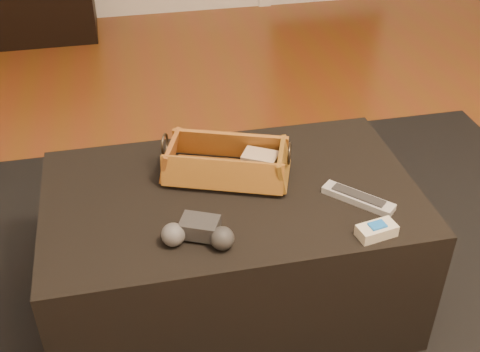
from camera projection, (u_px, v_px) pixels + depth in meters
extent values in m
cube|color=brown|center=(205.00, 347.00, 1.73)|extent=(5.00, 5.50, 0.01)
cube|color=white|center=(136.00, 5.00, 3.87)|extent=(5.00, 0.04, 0.12)
cube|color=black|center=(236.00, 313.00, 1.82)|extent=(2.60, 2.00, 0.01)
cube|color=black|center=(232.00, 249.00, 1.73)|extent=(1.00, 0.60, 0.42)
cube|color=black|center=(220.00, 171.00, 1.65)|extent=(0.18, 0.08, 0.02)
cube|color=tan|center=(260.00, 162.00, 1.66)|extent=(0.11, 0.10, 0.05)
cube|color=brown|center=(227.00, 174.00, 1.66)|extent=(0.33, 0.23, 0.01)
cube|color=#905C20|center=(231.00, 145.00, 1.70)|extent=(0.32, 0.14, 0.09)
cube|color=#9A5F22|center=(222.00, 175.00, 1.58)|extent=(0.32, 0.14, 0.09)
cube|color=#936321|center=(284.00, 164.00, 1.62)|extent=(0.08, 0.16, 0.09)
cube|color=brown|center=(170.00, 155.00, 1.65)|extent=(0.08, 0.16, 0.09)
torus|color=black|center=(289.00, 153.00, 1.60)|extent=(0.03, 0.06, 0.06)
torus|color=#332B22|center=(165.00, 144.00, 1.64)|extent=(0.03, 0.06, 0.06)
cube|color=#272729|center=(200.00, 227.00, 1.44)|extent=(0.11, 0.10, 0.04)
sphere|color=#454549|center=(173.00, 235.00, 1.42)|extent=(0.07, 0.07, 0.06)
sphere|color=#28282A|center=(222.00, 238.00, 1.41)|extent=(0.07, 0.07, 0.06)
cube|color=#B4B6BC|center=(358.00, 199.00, 1.57)|extent=(0.16, 0.17, 0.02)
cube|color=black|center=(359.00, 195.00, 1.56)|extent=(0.12, 0.13, 0.00)
cube|color=beige|center=(377.00, 231.00, 1.45)|extent=(0.10, 0.07, 0.03)
cube|color=blue|center=(377.00, 225.00, 1.44)|extent=(0.04, 0.04, 0.01)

